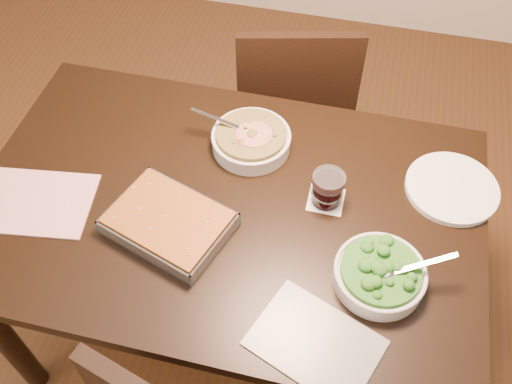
% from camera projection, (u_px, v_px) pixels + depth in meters
% --- Properties ---
extents(ground, '(4.00, 4.00, 0.00)m').
position_uv_depth(ground, '(234.00, 323.00, 2.15)').
color(ground, '#4A2C15').
rests_on(ground, ground).
extents(table, '(1.40, 0.90, 0.75)m').
position_uv_depth(table, '(227.00, 224.00, 1.64)').
color(table, black).
rests_on(table, ground).
extents(magazine_a, '(0.33, 0.26, 0.01)m').
position_uv_depth(magazine_a, '(37.00, 202.00, 1.56)').
color(magazine_a, '#BE365B').
rests_on(magazine_a, table).
extents(magazine_b, '(0.34, 0.29, 0.01)m').
position_uv_depth(magazine_b, '(315.00, 343.00, 1.31)').
color(magazine_b, '#222329').
rests_on(magazine_b, table).
extents(coaster, '(0.10, 0.10, 0.00)m').
position_uv_depth(coaster, '(326.00, 200.00, 1.57)').
color(coaster, white).
rests_on(coaster, table).
extents(stew_bowl, '(0.26, 0.23, 0.09)m').
position_uv_depth(stew_bowl, '(251.00, 139.00, 1.67)').
color(stew_bowl, silver).
rests_on(stew_bowl, table).
extents(broccoli_bowl, '(0.25, 0.23, 0.09)m').
position_uv_depth(broccoli_bowl, '(380.00, 274.00, 1.39)').
color(broccoli_bowl, silver).
rests_on(broccoli_bowl, table).
extents(baking_dish, '(0.36, 0.31, 0.05)m').
position_uv_depth(baking_dish, '(169.00, 223.00, 1.49)').
color(baking_dish, silver).
rests_on(baking_dish, table).
extents(wine_tumbler, '(0.09, 0.09, 0.10)m').
position_uv_depth(wine_tumbler, '(328.00, 188.00, 1.53)').
color(wine_tumbler, black).
rests_on(wine_tumbler, coaster).
extents(dinner_plate, '(0.26, 0.26, 0.02)m').
position_uv_depth(dinner_plate, '(452.00, 188.00, 1.59)').
color(dinner_plate, white).
rests_on(dinner_plate, table).
extents(chair_far, '(0.51, 0.51, 0.90)m').
position_uv_depth(chair_far, '(294.00, 103.00, 2.17)').
color(chair_far, black).
rests_on(chair_far, ground).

